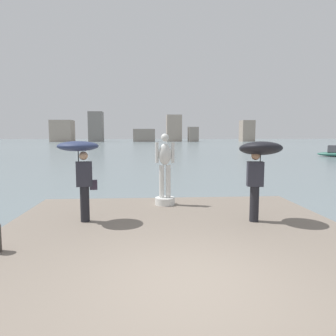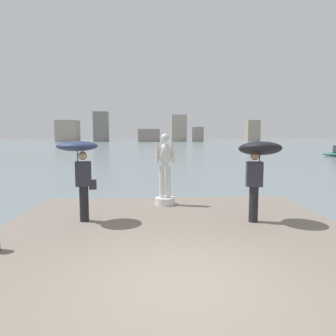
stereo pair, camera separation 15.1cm
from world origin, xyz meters
TOP-DOWN VIEW (x-y plane):
  - ground_plane at (0.00, 40.00)m, footprint 400.00×400.00m
  - pier at (0.00, 1.57)m, footprint 7.98×9.14m
  - statue_white_figure at (-0.08, 5.08)m, footprint 0.60×0.60m
  - onlooker_left at (-2.24, 3.36)m, footprint 1.17×1.17m
  - onlooker_right at (2.10, 3.08)m, footprint 1.18×1.20m
  - distant_skyline at (-4.18, 128.74)m, footprint 86.10×10.11m

SIDE VIEW (x-z plane):
  - ground_plane at x=0.00m, z-range 0.00..0.00m
  - pier at x=0.00m, z-range 0.00..0.40m
  - statue_white_figure at x=-0.08m, z-range 0.19..2.36m
  - onlooker_left at x=-2.24m, z-range 0.97..2.94m
  - onlooker_right at x=2.10m, z-range 0.97..3.00m
  - distant_skyline at x=-4.18m, z-range -1.59..11.03m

